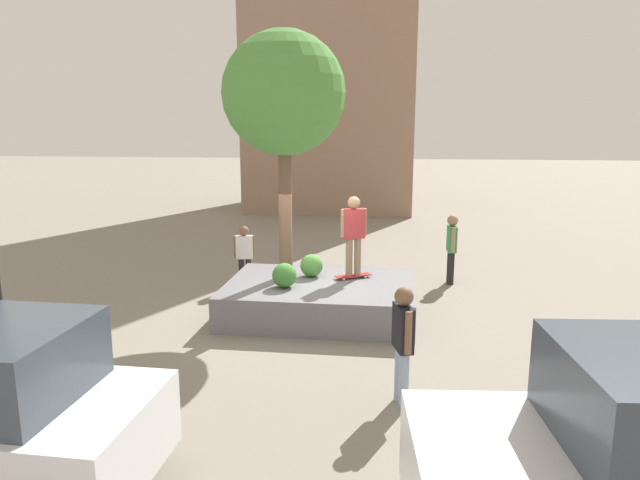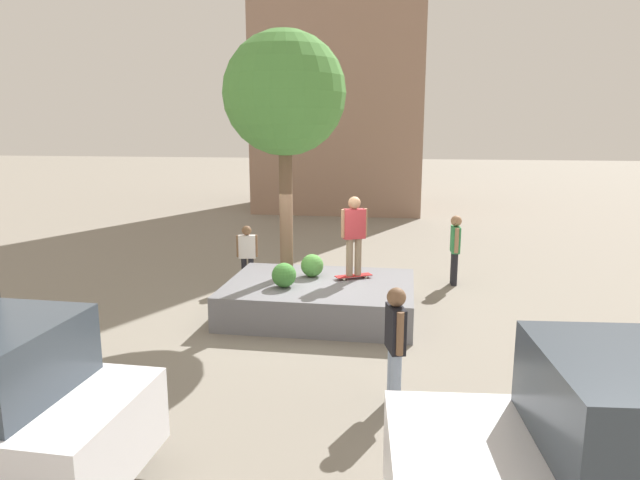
% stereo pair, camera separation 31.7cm
% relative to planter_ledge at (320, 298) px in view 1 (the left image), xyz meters
% --- Properties ---
extents(ground_plane, '(120.00, 120.00, 0.00)m').
position_rel_planter_ledge_xyz_m(ground_plane, '(0.24, -0.00, -0.35)').
color(ground_plane, gray).
extents(planter_ledge, '(3.85, 2.86, 0.70)m').
position_rel_planter_ledge_xyz_m(planter_ledge, '(0.00, 0.00, 0.00)').
color(planter_ledge, slate).
rests_on(planter_ledge, ground).
extents(plaza_tree, '(2.52, 2.52, 5.10)m').
position_rel_planter_ledge_xyz_m(plaza_tree, '(0.79, -0.37, 4.16)').
color(plaza_tree, brown).
rests_on(plaza_tree, planter_ledge).
extents(boxwood_shrub, '(0.49, 0.49, 0.49)m').
position_rel_planter_ledge_xyz_m(boxwood_shrub, '(0.24, -0.44, 0.60)').
color(boxwood_shrub, '#4C8C3D').
rests_on(boxwood_shrub, planter_ledge).
extents(hedge_clump, '(0.50, 0.50, 0.50)m').
position_rel_planter_ledge_xyz_m(hedge_clump, '(0.66, 0.45, 0.60)').
color(hedge_clump, '#3D7A33').
rests_on(hedge_clump, planter_ledge).
extents(skateboard, '(0.80, 0.57, 0.07)m').
position_rel_planter_ledge_xyz_m(skateboard, '(-0.66, -0.41, 0.41)').
color(skateboard, '#A51E1E').
rests_on(skateboard, planter_ledge).
extents(skateboarder, '(0.53, 0.36, 1.69)m').
position_rel_planter_ledge_xyz_m(skateboarder, '(-0.66, -0.41, 1.40)').
color(skateboarder, '#847056').
rests_on(skateboarder, skateboard).
extents(passerby_with_bag, '(0.51, 0.26, 1.53)m').
position_rel_planter_ledge_xyz_m(passerby_with_bag, '(2.09, -1.81, 0.53)').
color(passerby_with_bag, black).
rests_on(passerby_with_bag, ground).
extents(pedestrian_crossing, '(0.31, 0.57, 1.72)m').
position_rel_planter_ledge_xyz_m(pedestrian_crossing, '(-1.65, 3.67, 0.64)').
color(pedestrian_crossing, '#8C9EB7').
rests_on(pedestrian_crossing, ground).
extents(bystander_watching, '(0.27, 0.59, 1.75)m').
position_rel_planter_ledge_xyz_m(bystander_watching, '(-2.94, -2.79, 0.66)').
color(bystander_watching, black).
rests_on(bystander_watching, ground).
extents(plaza_lowrise_south, '(7.58, 6.90, 15.50)m').
position_rel_planter_ledge_xyz_m(plaza_lowrise_south, '(1.49, -16.58, 7.40)').
color(plaza_lowrise_south, '#8C6B56').
rests_on(plaza_lowrise_south, ground).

